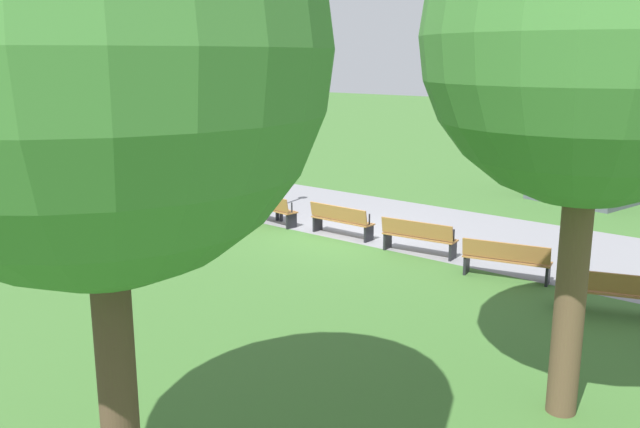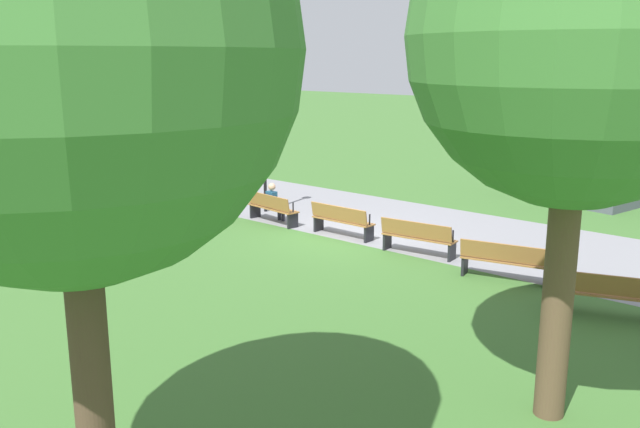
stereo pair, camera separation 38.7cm
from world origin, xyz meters
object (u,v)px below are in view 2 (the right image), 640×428
trash_bin (67,182)px  kiosk (590,163)px  bench_1 (140,192)px  bench_2 (205,198)px  bench_6 (504,260)px  tree_2 (580,38)px  tree_1 (65,52)px  bench_5 (418,237)px  person_seated (274,201)px  bench_7 (608,294)px  bench_0 (75,187)px  bench_4 (341,220)px  bench_3 (271,207)px  lamp_post (264,131)px

trash_bin → kiosk: 18.30m
bench_1 → bench_2: size_ratio=0.99×
bench_6 → tree_2: tree_2 is taller
bench_1 → tree_1: (13.46, -9.69, 4.41)m
bench_5 → person_seated: bearing=171.8°
bench_2 → bench_7: (12.66, -0.72, 0.00)m
bench_0 → bench_5: bearing=36.1°
bench_2 → bench_4: size_ratio=1.03×
bench_2 → bench_3: (2.53, 0.44, 0.00)m
bench_0 → bench_7: same height
tree_1 → lamp_post: (-9.71, 11.83, -2.32)m
bench_6 → person_seated: 7.72m
bench_0 → tree_2: 18.98m
lamp_post → kiosk: (7.28, 8.08, -1.22)m
tree_1 → bench_7: bearing=80.2°
bench_0 → bench_1: bearing=49.2°
bench_2 → tree_1: bearing=-30.3°
tree_1 → kiosk: 20.37m
lamp_post → bench_0: bearing=-152.8°
person_seated → tree_1: bearing=-45.8°
person_seated → tree_2: tree_2 is taller
bench_5 → tree_2: (5.64, -5.35, 4.59)m
bench_2 → bench_3: same height
bench_3 → person_seated: (-0.03, 0.15, 0.16)m
bench_0 → tree_2: size_ratio=0.27×
bench_4 → bench_7: bearing=-9.8°
bench_4 → lamp_post: (-3.82, 0.84, 2.09)m
kiosk → bench_7: bearing=-57.2°
bench_4 → bench_5: same height
bench_0 → bench_7: size_ratio=0.98×
bench_4 → bench_5: bearing=-3.3°
trash_bin → person_seated: bearing=11.6°
person_seated → bench_3: bearing=-71.6°
bench_2 → kiosk: kiosk is taller
bench_0 → person_seated: person_seated is taller
trash_bin → tree_1: bearing=-28.1°
bench_2 → bench_5: size_ratio=1.01×
kiosk → bench_1: bearing=-126.2°
bench_0 → lamp_post: size_ratio=0.53×
lamp_post → trash_bin: size_ratio=4.30×
bench_0 → bench_6: size_ratio=0.98×
bench_6 → tree_1: size_ratio=0.28×
bench_6 → tree_2: 7.41m
bench_3 → lamp_post: bearing=148.4°
bench_2 → tree_1: (10.99, -10.41, 4.41)m
bench_7 → bench_6: bearing=144.0°
person_seated → kiosk: kiosk is taller
bench_3 → bench_5: 5.13m
tree_2 → trash_bin: 20.44m
trash_bin → bench_2: bearing=11.0°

